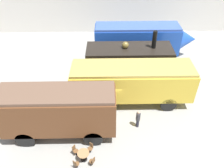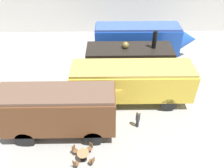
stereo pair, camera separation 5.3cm
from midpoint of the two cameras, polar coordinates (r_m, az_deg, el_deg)
The scene contains 11 objects.
ground_plane at distance 19.27m, azimuth -1.43°, elevation -5.60°, with size 80.00×80.00×0.00m, color gray.
streamlined_locomotive at distance 25.16m, azimuth 8.43°, elevation 11.56°, with size 11.27×2.62×3.87m.
steam_locomotive at distance 21.53m, azimuth 4.56°, elevation 6.23°, with size 8.17×2.84×5.01m.
passenger_coach_vintage at distance 18.38m, azimuth 5.33°, elevation 0.85°, with size 10.08×2.85×3.64m.
passenger_coach_wooden at distance 15.82m, azimuth -13.79°, elevation -6.54°, with size 8.02×2.50×4.09m.
cafe_table_near at distance 15.44m, azimuth -7.45°, elevation -17.80°, with size 0.81×0.81×0.76m.
cafe_chair_0 at distance 15.21m, azimuth -9.42°, elevation -19.87°, with size 0.40×0.40×0.87m.
cafe_chair_1 at distance 15.19m, azimuth -5.06°, elevation -19.39°, with size 0.40×0.40×0.87m.
cafe_chair_2 at distance 15.82m, azimuth -5.55°, elevation -16.09°, with size 0.40×0.40×0.87m.
cafe_chair_3 at distance 15.83m, azimuth -9.66°, elevation -16.54°, with size 0.40×0.40×0.87m.
visitor_person at distance 17.05m, azimuth 6.86°, elevation -8.94°, with size 0.34×0.34×1.66m.
Camera 2 is at (0.28, -13.99, 13.25)m, focal length 35.00 mm.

